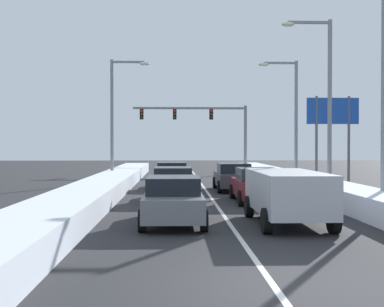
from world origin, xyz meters
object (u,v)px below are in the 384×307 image
(sedan_maroon_right_lane_second, at_px, (257,185))
(street_lamp_right_mid, at_px, (323,91))
(sedan_tan_center_lane_second, at_px, (173,184))
(street_lamp_right_near, at_px, (376,63))
(traffic_light_gantry, at_px, (206,121))
(roadside_sign_right, at_px, (333,120))
(street_lamp_right_far, at_px, (291,110))
(sedan_charcoal_right_lane_third, at_px, (233,177))
(street_lamp_left_mid, at_px, (117,109))
(sedan_navy_center_lane_third, at_px, (172,175))
(suv_silver_right_lane_nearest, at_px, (287,192))
(sedan_gray_center_lane_nearest, at_px, (173,200))

(sedan_maroon_right_lane_second, height_order, street_lamp_right_mid, street_lamp_right_mid)
(sedan_tan_center_lane_second, relative_size, street_lamp_right_near, 0.48)
(traffic_light_gantry, height_order, roadside_sign_right, traffic_light_gantry)
(street_lamp_right_far, bearing_deg, sedan_charcoal_right_lane_third, -127.32)
(sedan_maroon_right_lane_second, height_order, roadside_sign_right, roadside_sign_right)
(street_lamp_left_mid, relative_size, roadside_sign_right, 1.50)
(traffic_light_gantry, bearing_deg, street_lamp_right_near, -81.21)
(street_lamp_left_mid, bearing_deg, sedan_tan_center_lane_second, -71.87)
(sedan_navy_center_lane_third, bearing_deg, suv_silver_right_lane_nearest, -75.17)
(street_lamp_right_mid, bearing_deg, sedan_tan_center_lane_second, -157.89)
(suv_silver_right_lane_nearest, relative_size, roadside_sign_right, 0.89)
(sedan_gray_center_lane_nearest, relative_size, roadside_sign_right, 0.82)
(sedan_tan_center_lane_second, bearing_deg, sedan_gray_center_lane_nearest, -89.82)
(street_lamp_right_mid, bearing_deg, sedan_charcoal_right_lane_third, 159.01)
(sedan_navy_center_lane_third, xyz_separation_m, street_lamp_right_far, (7.94, 4.12, 4.12))
(suv_silver_right_lane_nearest, distance_m, traffic_light_gantry, 31.71)
(suv_silver_right_lane_nearest, xyz_separation_m, street_lamp_left_mid, (-7.38, 18.69, 3.92))
(sedan_maroon_right_lane_second, distance_m, traffic_light_gantry, 25.48)
(street_lamp_right_mid, height_order, street_lamp_right_far, street_lamp_right_mid)
(suv_silver_right_lane_nearest, bearing_deg, street_lamp_right_near, 34.26)
(sedan_maroon_right_lane_second, height_order, traffic_light_gantry, traffic_light_gantry)
(traffic_light_gantry, bearing_deg, sedan_navy_center_lane_third, -99.90)
(sedan_tan_center_lane_second, xyz_separation_m, roadside_sign_right, (9.75, 7.80, 3.25))
(street_lamp_right_far, bearing_deg, roadside_sign_right, -58.47)
(sedan_charcoal_right_lane_third, distance_m, street_lamp_right_far, 8.57)
(traffic_light_gantry, relative_size, street_lamp_right_near, 1.13)
(sedan_charcoal_right_lane_third, height_order, street_lamp_right_near, street_lamp_right_near)
(sedan_navy_center_lane_third, height_order, street_lamp_right_near, street_lamp_right_near)
(street_lamp_right_mid, distance_m, street_lamp_left_mid, 14.28)
(street_lamp_right_near, bearing_deg, sedan_maroon_right_lane_second, 135.64)
(sedan_gray_center_lane_nearest, distance_m, roadside_sign_right, 17.92)
(sedan_charcoal_right_lane_third, height_order, street_lamp_left_mid, street_lamp_left_mid)
(sedan_maroon_right_lane_second, xyz_separation_m, sedan_gray_center_lane_nearest, (-3.65, -6.06, 0.00))
(sedan_tan_center_lane_second, xyz_separation_m, street_lamp_right_near, (7.46, -4.53, 4.77))
(sedan_maroon_right_lane_second, xyz_separation_m, sedan_tan_center_lane_second, (-3.67, 0.83, 0.00))
(sedan_maroon_right_lane_second, bearing_deg, sedan_navy_center_lane_third, 116.30)
(street_lamp_right_near, bearing_deg, street_lamp_right_far, 88.47)
(sedan_navy_center_lane_third, bearing_deg, traffic_light_gantry, 80.10)
(sedan_maroon_right_lane_second, relative_size, street_lamp_right_near, 0.48)
(street_lamp_left_mid, bearing_deg, sedan_maroon_right_lane_second, -58.94)
(sedan_charcoal_right_lane_third, relative_size, sedan_tan_center_lane_second, 1.00)
(sedan_charcoal_right_lane_third, distance_m, sedan_gray_center_lane_nearest, 12.23)
(sedan_navy_center_lane_third, xyz_separation_m, street_lamp_left_mid, (-3.70, 4.79, 4.18))
(suv_silver_right_lane_nearest, xyz_separation_m, traffic_light_gantry, (-0.61, 31.49, 3.71))
(sedan_charcoal_right_lane_third, distance_m, traffic_light_gantry, 19.85)
(traffic_light_gantry, xyz_separation_m, roadside_sign_right, (6.75, -16.53, -0.71))
(sedan_maroon_right_lane_second, bearing_deg, sedan_gray_center_lane_nearest, -121.05)
(sedan_tan_center_lane_second, bearing_deg, street_lamp_left_mid, 108.13)
(sedan_navy_center_lane_third, relative_size, traffic_light_gantry, 0.42)
(sedan_maroon_right_lane_second, distance_m, sedan_navy_center_lane_third, 8.45)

